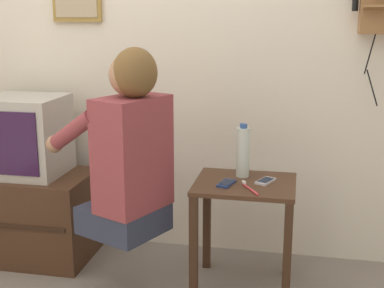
# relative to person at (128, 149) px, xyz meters

# --- Properties ---
(wall_back) EXTENTS (6.80, 0.05, 2.55)m
(wall_back) POSITION_rel_person_xyz_m (0.05, 0.65, 0.51)
(wall_back) COLOR silver
(wall_back) RESTS_ON ground_plane
(side_table) EXTENTS (0.50, 0.43, 0.58)m
(side_table) POSITION_rel_person_xyz_m (0.55, 0.18, -0.33)
(side_table) COLOR #422819
(side_table) RESTS_ON ground_plane
(person) EXTENTS (0.63, 0.55, 0.92)m
(person) POSITION_rel_person_xyz_m (0.00, 0.00, 0.00)
(person) COLOR #2D3347
(person) RESTS_ON ground_plane
(tv_stand) EXTENTS (0.73, 0.46, 0.51)m
(tv_stand) POSITION_rel_person_xyz_m (-0.72, 0.31, -0.52)
(tv_stand) COLOR #422819
(tv_stand) RESTS_ON ground_plane
(television) EXTENTS (0.45, 0.40, 0.45)m
(television) POSITION_rel_person_xyz_m (-0.73, 0.33, -0.04)
(television) COLOR #ADA89E
(television) RESTS_ON tv_stand
(cell_phone_held) EXTENTS (0.09, 0.13, 0.01)m
(cell_phone_held) POSITION_rel_person_xyz_m (0.46, 0.12, -0.18)
(cell_phone_held) COLOR navy
(cell_phone_held) RESTS_ON side_table
(cell_phone_spare) EXTENTS (0.10, 0.14, 0.01)m
(cell_phone_spare) POSITION_rel_person_xyz_m (0.65, 0.20, -0.18)
(cell_phone_spare) COLOR silver
(cell_phone_spare) RESTS_ON side_table
(water_bottle) EXTENTS (0.07, 0.07, 0.28)m
(water_bottle) POSITION_rel_person_xyz_m (0.53, 0.27, -0.06)
(water_bottle) COLOR silver
(water_bottle) RESTS_ON side_table
(toothbrush) EXTENTS (0.10, 0.16, 0.02)m
(toothbrush) POSITION_rel_person_xyz_m (0.58, 0.07, -0.18)
(toothbrush) COLOR #D83F4C
(toothbrush) RESTS_ON side_table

